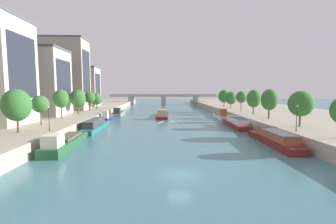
% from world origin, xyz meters
% --- Properties ---
extents(ground_plane, '(400.00, 400.00, 0.00)m').
position_xyz_m(ground_plane, '(0.00, 0.00, 0.00)').
color(ground_plane, '#42757F').
extents(quay_left, '(36.00, 170.00, 2.29)m').
position_xyz_m(quay_left, '(-37.27, 55.00, 1.14)').
color(quay_left, '#A89E89').
rests_on(quay_left, ground).
extents(quay_right, '(36.00, 170.00, 2.29)m').
position_xyz_m(quay_right, '(37.27, 55.00, 1.14)').
color(quay_right, '#A89E89').
rests_on(quay_right, ground).
extents(barge_midriver, '(4.34, 18.86, 2.99)m').
position_xyz_m(barge_midriver, '(-1.35, 52.75, 0.87)').
color(barge_midriver, maroon).
rests_on(barge_midriver, ground).
extents(wake_behind_barge, '(5.60, 5.99, 0.03)m').
position_xyz_m(wake_behind_barge, '(-0.12, 40.46, 0.01)').
color(wake_behind_barge, silver).
rests_on(wake_behind_barge, ground).
extents(moored_boat_left_downstream, '(3.55, 14.93, 3.03)m').
position_xyz_m(moored_boat_left_downstream, '(-17.22, 12.28, 0.95)').
color(moored_boat_left_downstream, '#235633').
rests_on(moored_boat_left_downstream, ground).
extents(moored_boat_left_second, '(2.98, 16.89, 2.49)m').
position_xyz_m(moored_boat_left_second, '(-17.13, 29.34, 1.04)').
color(moored_boat_left_second, '#23666B').
rests_on(moored_boat_left_second, ground).
extents(moored_boat_left_far, '(2.34, 10.87, 3.20)m').
position_xyz_m(moored_boat_left_far, '(-17.66, 45.50, 0.91)').
color(moored_boat_left_far, '#1E284C').
rests_on(moored_boat_left_far, ground).
extents(moored_boat_left_lone, '(3.43, 14.71, 2.95)m').
position_xyz_m(moored_boat_left_lone, '(-16.95, 59.38, 0.86)').
color(moored_boat_left_lone, gray).
rests_on(moored_boat_left_lone, ground).
extents(moored_boat_right_midway, '(3.31, 16.24, 2.39)m').
position_xyz_m(moored_boat_right_midway, '(17.13, 13.40, 1.00)').
color(moored_boat_right_midway, maroon).
rests_on(moored_boat_right_midway, ground).
extents(moored_boat_right_far, '(3.67, 15.55, 2.61)m').
position_xyz_m(moored_boat_right_far, '(16.68, 31.94, 1.09)').
color(moored_boat_right_far, maroon).
rests_on(moored_boat_right_far, ground).
extents(moored_boat_right_near, '(2.27, 11.75, 3.43)m').
position_xyz_m(moored_boat_right_near, '(17.04, 48.39, 0.99)').
color(moored_boat_right_near, silver).
rests_on(moored_boat_right_near, ground).
extents(tree_left_past_mid, '(4.36, 4.36, 7.08)m').
position_xyz_m(tree_left_past_mid, '(-25.06, 13.53, 6.76)').
color(tree_left_past_mid, brown).
rests_on(tree_left_past_mid, quay_left).
extents(tree_left_by_lamp, '(3.25, 3.25, 5.80)m').
position_xyz_m(tree_left_by_lamp, '(-25.33, 21.42, 6.40)').
color(tree_left_by_lamp, brown).
rests_on(tree_left_by_lamp, quay_left).
extents(tree_left_far, '(3.61, 3.61, 6.94)m').
position_xyz_m(tree_left_far, '(-25.62, 31.72, 7.05)').
color(tree_left_far, brown).
rests_on(tree_left_far, quay_left).
extents(tree_left_distant, '(4.18, 4.18, 6.90)m').
position_xyz_m(tree_left_distant, '(-25.05, 41.33, 6.81)').
color(tree_left_distant, brown).
rests_on(tree_left_distant, quay_left).
extents(tree_left_end_of_row, '(3.58, 3.58, 6.27)m').
position_xyz_m(tree_left_end_of_row, '(-24.90, 51.82, 6.68)').
color(tree_left_end_of_row, brown).
rests_on(tree_left_end_of_row, quay_left).
extents(tree_left_second, '(3.97, 3.97, 5.62)m').
position_xyz_m(tree_left_second, '(-24.59, 59.03, 5.84)').
color(tree_left_second, brown).
rests_on(tree_left_second, quay_left).
extents(tree_right_nearest, '(4.45, 4.45, 6.71)m').
position_xyz_m(tree_right_nearest, '(24.18, 18.05, 6.60)').
color(tree_right_nearest, brown).
rests_on(tree_right_nearest, quay_right).
extents(tree_right_far, '(3.87, 3.87, 7.06)m').
position_xyz_m(tree_right_far, '(23.62, 29.40, 6.83)').
color(tree_right_far, brown).
rests_on(tree_right_far, quay_right).
extents(tree_right_second, '(3.83, 3.83, 6.87)m').
position_xyz_m(tree_right_second, '(24.15, 39.90, 6.67)').
color(tree_right_second, brown).
rests_on(tree_right_second, quay_right).
extents(tree_right_midway, '(3.40, 3.40, 6.40)m').
position_xyz_m(tree_right_midway, '(23.79, 48.81, 6.82)').
color(tree_right_midway, brown).
rests_on(tree_right_midway, quay_right).
extents(tree_right_by_lamp, '(3.98, 3.98, 6.21)m').
position_xyz_m(tree_right_by_lamp, '(23.85, 59.78, 6.15)').
color(tree_right_by_lamp, brown).
rests_on(tree_right_by_lamp, quay_right).
extents(tree_right_past_mid, '(4.61, 4.61, 6.78)m').
position_xyz_m(tree_right_past_mid, '(23.62, 68.16, 6.51)').
color(tree_right_past_mid, brown).
rests_on(tree_right_past_mid, quay_right).
extents(lamppost_left_bank, '(0.28, 0.28, 4.16)m').
position_xyz_m(lamppost_left_bank, '(-20.90, 15.25, 4.58)').
color(lamppost_left_bank, black).
rests_on(lamppost_left_bank, quay_left).
extents(lamppost_right_bank, '(0.28, 0.28, 4.35)m').
position_xyz_m(lamppost_right_bank, '(20.69, 13.28, 4.68)').
color(lamppost_right_bank, black).
rests_on(lamppost_right_bank, quay_right).
extents(building_left_far_end, '(13.82, 11.88, 17.78)m').
position_xyz_m(building_left_far_end, '(-34.45, 39.31, 11.19)').
color(building_left_far_end, '#BCB2A8').
rests_on(building_left_far_end, quay_left).
extents(building_left_corner, '(15.39, 9.73, 23.95)m').
position_xyz_m(building_left_corner, '(-34.45, 56.18, 14.27)').
color(building_left_corner, '#A89989').
rests_on(building_left_corner, quay_left).
extents(building_left_tall, '(12.44, 10.07, 16.42)m').
position_xyz_m(building_left_tall, '(-34.45, 75.76, 10.51)').
color(building_left_tall, '#BCB2A8').
rests_on(building_left_tall, quay_left).
extents(bridge_far, '(62.55, 4.40, 6.38)m').
position_xyz_m(bridge_far, '(0.00, 114.12, 4.09)').
color(bridge_far, '#9E998E').
rests_on(bridge_far, ground).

